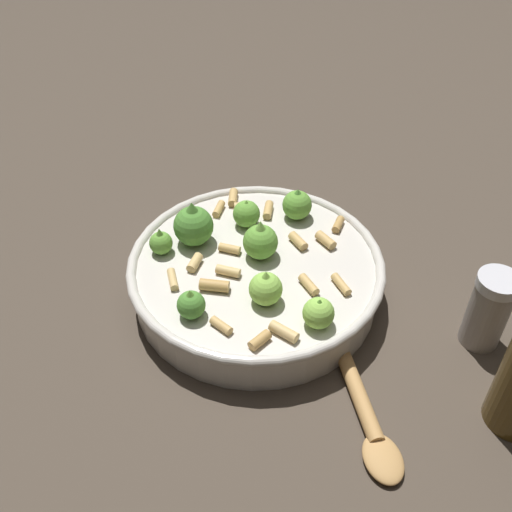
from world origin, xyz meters
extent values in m
plane|color=#42382D|center=(0.00, 0.00, 0.00)|extent=(2.40, 2.40, 0.00)
cylinder|color=beige|center=(0.00, 0.00, 0.02)|extent=(0.28, 0.28, 0.05)
torus|color=beige|center=(0.00, 0.00, 0.05)|extent=(0.29, 0.29, 0.01)
sphere|color=#8CC64C|center=(0.00, -0.06, 0.07)|extent=(0.04, 0.04, 0.04)
cone|color=#8CC64C|center=(0.00, -0.06, 0.08)|extent=(0.02, 0.02, 0.01)
sphere|color=#609E38|center=(-0.10, 0.04, 0.06)|extent=(0.03, 0.03, 0.03)
cone|color=#609E38|center=(-0.10, 0.04, 0.08)|extent=(0.01, 0.01, 0.01)
sphere|color=#609E38|center=(0.01, 0.01, 0.07)|extent=(0.04, 0.04, 0.04)
cone|color=#75B247|center=(0.01, 0.01, 0.09)|extent=(0.02, 0.02, 0.02)
sphere|color=#609E38|center=(0.00, 0.07, 0.06)|extent=(0.03, 0.03, 0.03)
cone|color=#75B247|center=(0.00, 0.07, 0.08)|extent=(0.01, 0.01, 0.01)
sphere|color=#4C8933|center=(-0.08, -0.07, 0.06)|extent=(0.03, 0.03, 0.03)
cone|color=#609E38|center=(-0.08, -0.07, 0.08)|extent=(0.01, 0.01, 0.01)
sphere|color=#609E38|center=(0.06, 0.08, 0.07)|extent=(0.04, 0.04, 0.04)
cone|color=#4C8933|center=(0.06, 0.08, 0.08)|extent=(0.02, 0.02, 0.01)
sphere|color=#8CC64C|center=(0.05, -0.10, 0.06)|extent=(0.03, 0.03, 0.03)
cone|color=#609E38|center=(0.05, -0.10, 0.08)|extent=(0.01, 0.01, 0.01)
sphere|color=#4C8933|center=(-0.07, 0.05, 0.07)|extent=(0.05, 0.05, 0.05)
cone|color=#4C8933|center=(-0.07, 0.05, 0.10)|extent=(0.02, 0.02, 0.02)
cylinder|color=tan|center=(-0.03, 0.10, 0.05)|extent=(0.02, 0.03, 0.01)
cylinder|color=tan|center=(0.03, 0.09, 0.05)|extent=(0.02, 0.03, 0.01)
cylinder|color=tan|center=(0.00, 0.10, 0.05)|extent=(0.02, 0.01, 0.01)
cylinder|color=tan|center=(-0.05, -0.09, 0.05)|extent=(0.02, 0.03, 0.01)
cylinder|color=tan|center=(-0.10, -0.02, 0.05)|extent=(0.01, 0.03, 0.01)
cylinder|color=tan|center=(-0.07, 0.01, 0.05)|extent=(0.02, 0.03, 0.01)
cylinder|color=tan|center=(0.11, 0.05, 0.05)|extent=(0.02, 0.03, 0.01)
cylinder|color=tan|center=(-0.02, -0.12, 0.05)|extent=(0.03, 0.02, 0.01)
cylinder|color=tan|center=(-0.05, 0.09, 0.05)|extent=(0.01, 0.02, 0.01)
cylinder|color=tan|center=(0.05, -0.05, 0.05)|extent=(0.02, 0.03, 0.01)
cylinder|color=tan|center=(0.05, 0.02, 0.05)|extent=(0.02, 0.03, 0.01)
cylinder|color=tan|center=(0.09, 0.02, 0.05)|extent=(0.02, 0.03, 0.01)
cylinder|color=tan|center=(0.08, -0.05, 0.05)|extent=(0.02, 0.03, 0.01)
cylinder|color=tan|center=(-0.03, -0.01, 0.05)|extent=(0.03, 0.02, 0.01)
cylinder|color=tan|center=(-0.03, 0.02, 0.05)|extent=(0.03, 0.02, 0.01)
cylinder|color=tan|center=(0.01, -0.11, 0.05)|extent=(0.03, 0.03, 0.01)
cylinder|color=tan|center=(-0.05, -0.04, 0.05)|extent=(0.03, 0.02, 0.01)
cylinder|color=tan|center=(-0.01, 0.12, 0.05)|extent=(0.02, 0.03, 0.01)
cylinder|color=gray|center=(0.23, -0.11, 0.04)|extent=(0.04, 0.04, 0.08)
cylinder|color=silver|center=(0.23, -0.11, 0.09)|extent=(0.04, 0.04, 0.01)
cylinder|color=#B2844C|center=(0.07, -0.12, 0.01)|extent=(0.02, 0.20, 0.02)
ellipsoid|color=#B2844C|center=(0.08, -0.23, 0.01)|extent=(0.04, 0.05, 0.01)
camera|label=1|loc=(-0.08, -0.49, 0.50)|focal=41.25mm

